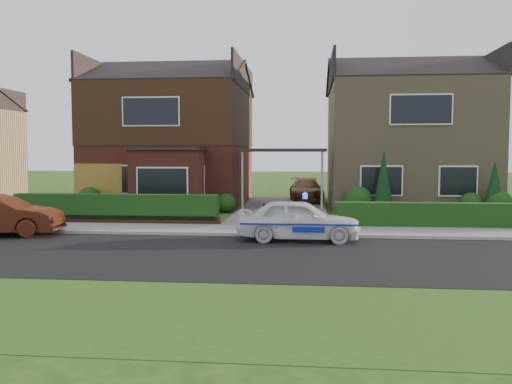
# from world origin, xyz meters

# --- Properties ---
(ground) EXTENTS (120.00, 120.00, 0.00)m
(ground) POSITION_xyz_m (0.00, 0.00, 0.00)
(ground) COLOR #1D4612
(ground) RESTS_ON ground
(road) EXTENTS (60.00, 6.00, 0.02)m
(road) POSITION_xyz_m (0.00, 0.00, 0.00)
(road) COLOR black
(road) RESTS_ON ground
(kerb) EXTENTS (60.00, 0.16, 0.12)m
(kerb) POSITION_xyz_m (0.00, 3.05, 0.06)
(kerb) COLOR #9E9993
(kerb) RESTS_ON ground
(sidewalk) EXTENTS (60.00, 2.00, 0.10)m
(sidewalk) POSITION_xyz_m (0.00, 4.10, 0.05)
(sidewalk) COLOR slate
(sidewalk) RESTS_ON ground
(grass_verge) EXTENTS (60.00, 4.00, 0.01)m
(grass_verge) POSITION_xyz_m (0.00, -5.00, 0.00)
(grass_verge) COLOR #1D4612
(grass_verge) RESTS_ON ground
(driveway) EXTENTS (3.80, 12.00, 0.12)m
(driveway) POSITION_xyz_m (0.00, 11.00, 0.06)
(driveway) COLOR #666059
(driveway) RESTS_ON ground
(house_left) EXTENTS (7.50, 9.53, 7.25)m
(house_left) POSITION_xyz_m (-5.78, 13.90, 3.81)
(house_left) COLOR maroon
(house_left) RESTS_ON ground
(house_right) EXTENTS (7.50, 8.06, 7.25)m
(house_right) POSITION_xyz_m (5.80, 13.99, 3.66)
(house_right) COLOR #907958
(house_right) RESTS_ON ground
(carport_link) EXTENTS (3.80, 3.00, 2.77)m
(carport_link) POSITION_xyz_m (0.00, 10.95, 2.66)
(carport_link) COLOR black
(carport_link) RESTS_ON ground
(garage_door) EXTENTS (2.20, 0.10, 2.10)m
(garage_door) POSITION_xyz_m (-8.25, 9.96, 1.05)
(garage_door) COLOR olive
(garage_door) RESTS_ON ground
(dwarf_wall) EXTENTS (7.70, 0.25, 0.36)m
(dwarf_wall) POSITION_xyz_m (-5.80, 5.30, 0.18)
(dwarf_wall) COLOR maroon
(dwarf_wall) RESTS_ON ground
(hedge_left) EXTENTS (7.50, 0.55, 0.90)m
(hedge_left) POSITION_xyz_m (-5.80, 5.45, 0.00)
(hedge_left) COLOR #113410
(hedge_left) RESTS_ON ground
(hedge_right) EXTENTS (7.50, 0.55, 0.80)m
(hedge_right) POSITION_xyz_m (5.80, 5.35, 0.00)
(hedge_right) COLOR #113410
(hedge_right) RESTS_ON ground
(shrub_left_far) EXTENTS (1.08, 1.08, 1.08)m
(shrub_left_far) POSITION_xyz_m (-8.50, 9.50, 0.54)
(shrub_left_far) COLOR #113410
(shrub_left_far) RESTS_ON ground
(shrub_left_mid) EXTENTS (1.32, 1.32, 1.32)m
(shrub_left_mid) POSITION_xyz_m (-4.00, 9.30, 0.66)
(shrub_left_mid) COLOR #113410
(shrub_left_mid) RESTS_ON ground
(shrub_left_near) EXTENTS (0.84, 0.84, 0.84)m
(shrub_left_near) POSITION_xyz_m (-2.40, 9.60, 0.42)
(shrub_left_near) COLOR #113410
(shrub_left_near) RESTS_ON ground
(shrub_right_near) EXTENTS (1.20, 1.20, 1.20)m
(shrub_right_near) POSITION_xyz_m (3.20, 9.40, 0.60)
(shrub_right_near) COLOR #113410
(shrub_right_near) RESTS_ON ground
(shrub_right_mid) EXTENTS (0.96, 0.96, 0.96)m
(shrub_right_mid) POSITION_xyz_m (7.80, 9.50, 0.48)
(shrub_right_mid) COLOR #113410
(shrub_right_mid) RESTS_ON ground
(shrub_right_far) EXTENTS (1.08, 1.08, 1.08)m
(shrub_right_far) POSITION_xyz_m (8.80, 9.20, 0.54)
(shrub_right_far) COLOR #113410
(shrub_right_far) RESTS_ON ground
(conifer_a) EXTENTS (0.90, 0.90, 2.60)m
(conifer_a) POSITION_xyz_m (4.20, 9.20, 1.30)
(conifer_a) COLOR black
(conifer_a) RESTS_ON ground
(conifer_b) EXTENTS (0.90, 0.90, 2.20)m
(conifer_b) POSITION_xyz_m (8.60, 9.20, 1.10)
(conifer_b) COLOR black
(conifer_b) RESTS_ON ground
(police_car) EXTENTS (3.30, 3.61, 1.39)m
(police_car) POSITION_xyz_m (0.87, 2.40, 0.61)
(police_car) COLOR silver
(police_car) RESTS_ON ground
(driveway_car) EXTENTS (1.92, 4.05, 1.14)m
(driveway_car) POSITION_xyz_m (1.00, 14.39, 0.69)
(driveway_car) COLOR brown
(driveway_car) RESTS_ON driveway
(potted_plant_a) EXTENTS (0.43, 0.36, 0.69)m
(potted_plant_a) POSITION_xyz_m (-9.00, 8.09, 0.34)
(potted_plant_a) COLOR gray
(potted_plant_a) RESTS_ON ground
(potted_plant_b) EXTENTS (0.58, 0.58, 0.82)m
(potted_plant_b) POSITION_xyz_m (-2.50, 6.00, 0.41)
(potted_plant_b) COLOR gray
(potted_plant_b) RESTS_ON ground
(potted_plant_c) EXTENTS (0.44, 0.44, 0.77)m
(potted_plant_c) POSITION_xyz_m (-4.48, 9.00, 0.39)
(potted_plant_c) COLOR gray
(potted_plant_c) RESTS_ON ground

